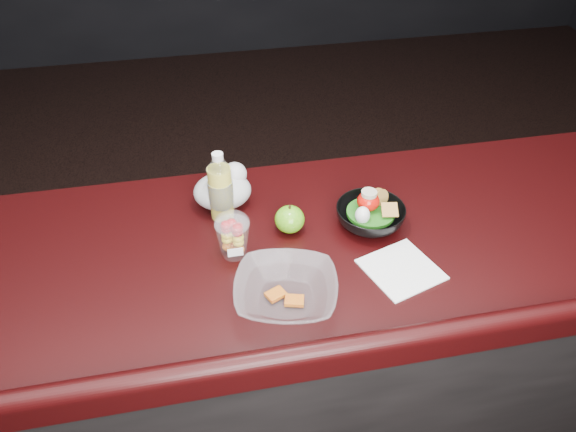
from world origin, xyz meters
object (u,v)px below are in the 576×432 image
(fruit_cup, at_px, (233,235))
(lemonade_bottle, at_px, (221,191))
(takeout_bowl, at_px, (286,292))
(green_apple, at_px, (290,219))
(snack_bowl, at_px, (370,215))

(fruit_cup, bearing_deg, lemonade_bottle, 94.22)
(fruit_cup, xyz_separation_m, takeout_bowl, (0.09, -0.18, -0.03))
(lemonade_bottle, distance_m, green_apple, 0.19)
(green_apple, relative_size, takeout_bowl, 0.29)
(green_apple, height_order, snack_bowl, snack_bowl)
(lemonade_bottle, xyz_separation_m, green_apple, (0.16, -0.09, -0.05))
(fruit_cup, bearing_deg, takeout_bowl, -61.76)
(snack_bowl, height_order, takeout_bowl, snack_bowl)
(snack_bowl, bearing_deg, fruit_cup, -173.17)
(lemonade_bottle, relative_size, takeout_bowl, 0.70)
(green_apple, height_order, takeout_bowl, green_apple)
(takeout_bowl, bearing_deg, snack_bowl, 39.73)
(fruit_cup, height_order, takeout_bowl, fruit_cup)
(lemonade_bottle, height_order, snack_bowl, lemonade_bottle)
(snack_bowl, xyz_separation_m, takeout_bowl, (-0.26, -0.22, -0.01))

